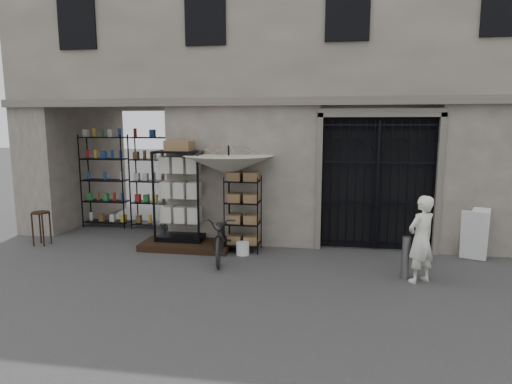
% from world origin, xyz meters
% --- Properties ---
extents(ground, '(80.00, 80.00, 0.00)m').
position_xyz_m(ground, '(0.00, 0.00, 0.00)').
color(ground, black).
rests_on(ground, ground).
extents(main_building, '(14.00, 4.00, 9.00)m').
position_xyz_m(main_building, '(0.00, 4.00, 4.50)').
color(main_building, gray).
rests_on(main_building, ground).
extents(shop_recess, '(3.00, 1.70, 3.00)m').
position_xyz_m(shop_recess, '(-4.50, 2.80, 1.50)').
color(shop_recess, black).
rests_on(shop_recess, ground).
extents(shop_shelving, '(2.70, 0.50, 2.50)m').
position_xyz_m(shop_shelving, '(-4.55, 3.30, 1.25)').
color(shop_shelving, black).
rests_on(shop_shelving, ground).
extents(iron_gate, '(2.50, 0.21, 3.00)m').
position_xyz_m(iron_gate, '(1.75, 2.28, 1.50)').
color(iron_gate, black).
rests_on(iron_gate, ground).
extents(step_platform, '(2.00, 0.90, 0.15)m').
position_xyz_m(step_platform, '(-2.40, 1.55, 0.07)').
color(step_platform, black).
rests_on(step_platform, ground).
extents(display_cabinet, '(1.17, 0.95, 2.20)m').
position_xyz_m(display_cabinet, '(-2.58, 1.73, 1.06)').
color(display_cabinet, black).
rests_on(display_cabinet, step_platform).
extents(wire_rack, '(0.80, 0.63, 1.65)m').
position_xyz_m(wire_rack, '(-1.12, 1.59, 0.81)').
color(wire_rack, black).
rests_on(wire_rack, ground).
extents(market_umbrella, '(1.94, 1.97, 2.78)m').
position_xyz_m(market_umbrella, '(-1.44, 1.65, 2.00)').
color(market_umbrella, black).
rests_on(market_umbrella, ground).
extents(white_bucket, '(0.35, 0.35, 0.27)m').
position_xyz_m(white_bucket, '(-1.07, 1.30, 0.13)').
color(white_bucket, white).
rests_on(white_bucket, ground).
extents(bicycle, '(0.79, 1.05, 1.81)m').
position_xyz_m(bicycle, '(-1.45, 0.92, 0.00)').
color(bicycle, black).
rests_on(bicycle, ground).
extents(wooden_stool, '(0.49, 0.49, 0.78)m').
position_xyz_m(wooden_stool, '(-5.80, 1.31, 0.41)').
color(wooden_stool, black).
rests_on(wooden_stool, ground).
extents(steel_bollard, '(0.17, 0.17, 0.78)m').
position_xyz_m(steel_bollard, '(2.10, 0.36, 0.39)').
color(steel_bollard, slate).
rests_on(steel_bollard, ground).
extents(shopkeeper, '(1.37, 1.58, 0.37)m').
position_xyz_m(shopkeeper, '(2.31, 0.24, 0.00)').
color(shopkeeper, white).
rests_on(shopkeeper, ground).
extents(easel_sign, '(0.67, 0.71, 1.04)m').
position_xyz_m(easel_sign, '(3.68, 1.74, 0.54)').
color(easel_sign, silver).
rests_on(easel_sign, ground).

